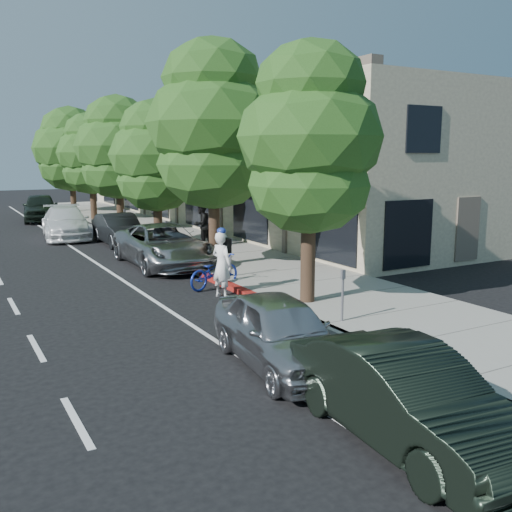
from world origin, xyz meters
TOP-DOWN VIEW (x-y plane):
  - ground at (0.00, 0.00)m, footprint 120.00×120.00m
  - sidewalk at (2.30, 8.00)m, footprint 4.60×56.00m
  - curb at (0.00, 8.00)m, footprint 0.30×56.00m
  - curb_red_segment at (0.00, 1.00)m, footprint 0.32×4.00m
  - storefront_building at (9.60, 18.00)m, footprint 10.00×36.00m
  - street_tree_0 at (0.90, -2.00)m, footprint 3.91×3.91m
  - street_tree_1 at (0.90, 4.00)m, footprint 4.74×4.74m
  - street_tree_2 at (0.90, 10.00)m, footprint 4.19×4.19m
  - street_tree_3 at (0.90, 16.00)m, footprint 4.62×4.62m
  - street_tree_4 at (0.90, 22.00)m, footprint 4.24×4.24m
  - street_tree_5 at (0.90, 28.00)m, footprint 5.37×5.37m
  - cyclist at (-0.70, 0.09)m, footprint 0.67×0.82m
  - bicycle at (-0.40, 1.26)m, footprint 2.14×1.33m
  - silver_suv at (-0.50, 5.50)m, footprint 2.70×5.68m
  - dark_sedan at (-0.50, 11.45)m, footprint 1.53×4.38m
  - white_pickup at (-2.20, 15.00)m, footprint 2.79×5.58m
  - dark_suv_far at (-2.06, 23.61)m, footprint 2.72×5.32m
  - near_car_a at (-2.15, -5.50)m, footprint 2.14×4.31m
  - near_car_b at (-2.20, -9.00)m, footprint 1.79×4.38m
  - pedestrian at (2.28, 8.27)m, footprint 1.20×1.12m

SIDE VIEW (x-z plane):
  - ground at x=0.00m, z-range 0.00..0.00m
  - sidewalk at x=2.30m, z-range 0.00..0.15m
  - curb at x=0.00m, z-range 0.00..0.15m
  - curb_red_segment at x=0.00m, z-range 0.00..0.15m
  - bicycle at x=-0.40m, z-range 0.00..1.06m
  - near_car_a at x=-2.15m, z-range 0.00..1.41m
  - near_car_b at x=-2.20m, z-range 0.00..1.41m
  - dark_sedan at x=-0.50m, z-range 0.00..1.44m
  - white_pickup at x=-2.20m, z-range 0.00..1.56m
  - silver_suv at x=-0.50m, z-range 0.00..1.57m
  - dark_suv_far at x=-2.06m, z-range 0.00..1.73m
  - cyclist at x=-0.70m, z-range 0.00..1.95m
  - pedestrian at x=2.28m, z-range 0.15..2.11m
  - storefront_building at x=9.60m, z-range 0.00..7.00m
  - street_tree_2 at x=0.90m, z-range 0.74..7.36m
  - street_tree_4 at x=0.90m, z-range 0.78..7.61m
  - street_tree_0 at x=0.90m, z-range 0.93..8.03m
  - street_tree_3 at x=0.90m, z-range 0.83..8.16m
  - street_tree_5 at x=0.90m, z-range 0.73..8.35m
  - street_tree_1 at x=0.90m, z-range 1.02..9.20m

